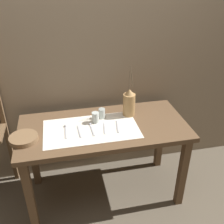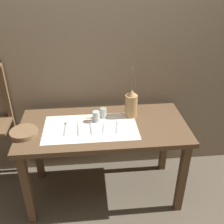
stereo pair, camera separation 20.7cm
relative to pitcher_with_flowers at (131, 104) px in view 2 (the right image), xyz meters
The scene contains 13 objects.
ground_plane 0.90m from the pitcher_with_flowers, 152.81° to the right, with size 12.00×12.00×0.00m, color brown.
stone_wall_back 0.52m from the pitcher_with_flowers, 128.63° to the left, with size 7.00×0.06×2.40m.
wooden_table 0.35m from the pitcher_with_flowers, 152.81° to the right, with size 1.36×0.64×0.74m.
linen_cloth 0.40m from the pitcher_with_flowers, 156.48° to the right, with size 0.75×0.41×0.00m.
pitcher_with_flowers is the anchor object (origin of this frame).
wooden_bowl 0.89m from the pitcher_with_flowers, 166.93° to the right, with size 0.21×0.21×0.04m.
glass_tumbler_near 0.31m from the pitcher_with_flowers, 168.37° to the right, with size 0.06×0.06×0.09m.
glass_tumbler_far 0.25m from the pitcher_with_flowers, behind, with size 0.06×0.06×0.09m.
spoon_outer 0.57m from the pitcher_with_flowers, 168.58° to the right, with size 0.02×0.18×0.02m.
knife_center 0.49m from the pitcher_with_flowers, 158.71° to the right, with size 0.02×0.17×0.00m.
spoon_inner 0.38m from the pitcher_with_flowers, 161.05° to the right, with size 0.02×0.18×0.02m.
fork_inner 0.31m from the pitcher_with_flowers, 145.88° to the right, with size 0.04×0.17×0.00m.
fork_outer 0.24m from the pitcher_with_flowers, 129.51° to the right, with size 0.04×0.17×0.00m.
Camera 2 is at (-0.10, -1.79, 1.89)m, focal length 42.00 mm.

